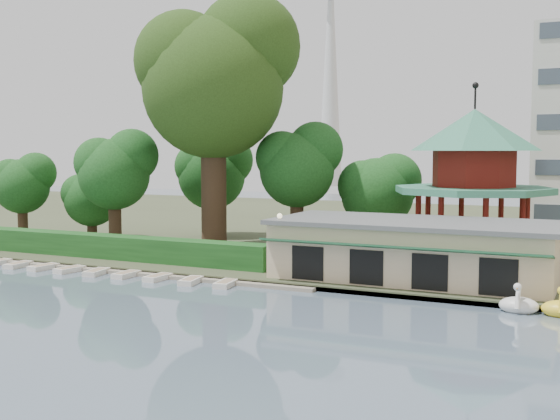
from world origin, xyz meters
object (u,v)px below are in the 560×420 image
Objects in this scene: dock at (105,269)px; pavilion at (474,169)px; big_tree at (216,74)px; boathouse at (414,249)px.

pavilion is (24.00, 14.80, 7.36)m from dock.
big_tree is at bearing 73.95° from dock.
pavilion is at bearing 78.72° from boathouse.
dock is at bearing -148.34° from pavilion.
boathouse reaches higher than dock.
dock is at bearing -167.76° from boathouse.
boathouse is 1.38× the size of pavilion.
big_tree is at bearing -169.65° from pavilion.
pavilion reaches higher than dock.
big_tree is (3.16, 10.99, 15.19)m from dock.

